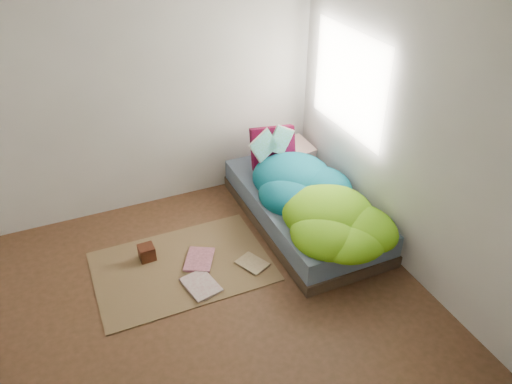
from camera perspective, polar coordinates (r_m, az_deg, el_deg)
ground at (r=4.42m, az=-4.42°, el=-12.37°), size 3.50×3.50×0.00m
room_walls at (r=3.46m, az=-5.41°, el=6.95°), size 3.54×3.54×2.62m
bed at (r=5.20m, az=5.45°, el=-1.90°), size 1.00×2.00×0.34m
duvet at (r=4.85m, az=6.89°, el=0.03°), size 0.96×1.84×0.34m
rug at (r=4.77m, az=-8.43°, el=-8.41°), size 1.60×1.10×0.01m
pillow_floral at (r=5.72m, az=3.60°, el=4.55°), size 0.63×0.45×0.13m
pillow_magenta at (r=5.44m, az=1.94°, el=5.00°), size 0.49×0.23×0.47m
open_book at (r=5.19m, az=1.94°, el=6.58°), size 0.46×0.18×0.28m
wooden_box at (r=4.86m, az=-12.38°, el=-6.77°), size 0.15×0.15×0.14m
floor_book_a at (r=4.50m, az=-7.74°, el=-11.16°), size 0.32×0.40×0.03m
floor_book_b at (r=4.81m, az=-8.00°, el=-7.59°), size 0.39×0.42×0.03m
floor_book_c at (r=4.67m, az=-1.26°, el=-8.79°), size 0.30×0.34×0.02m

